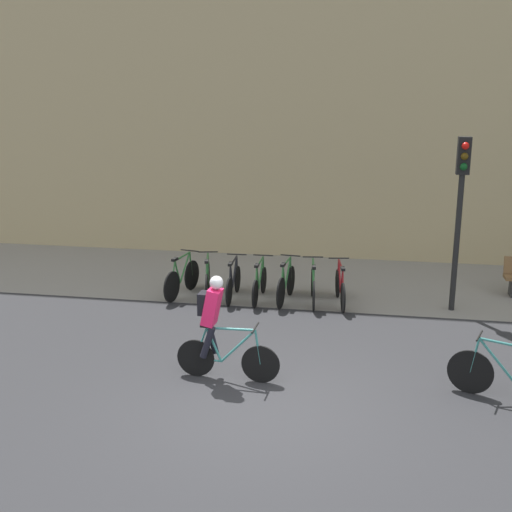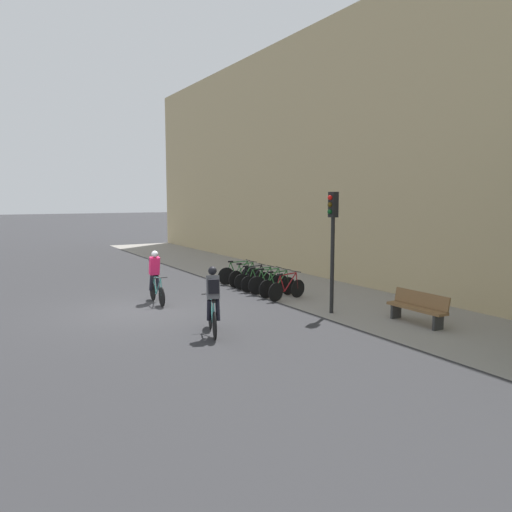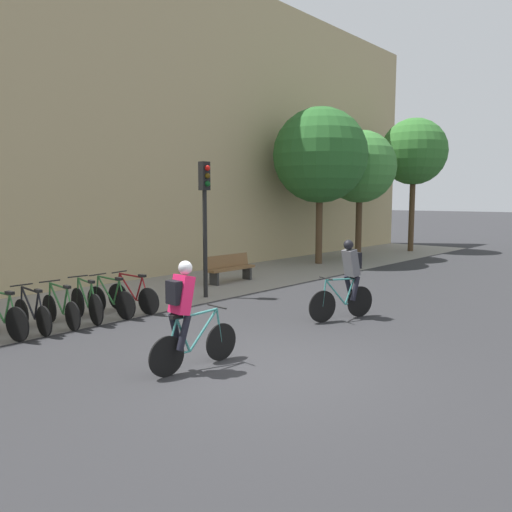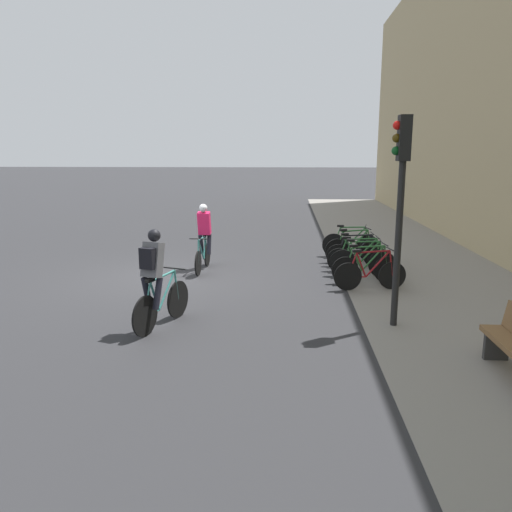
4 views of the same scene
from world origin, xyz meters
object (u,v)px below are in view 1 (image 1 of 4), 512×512
parked_bike_4 (286,284)px  traffic_light_pole (461,193)px  parked_bike_2 (233,282)px  parked_bike_3 (260,284)px  cyclist_pink (216,324)px  parked_bike_5 (313,286)px  parked_bike_0 (182,278)px  parked_bike_6 (340,287)px  parked_bike_1 (208,280)px

parked_bike_4 → traffic_light_pole: traffic_light_pole is taller
parked_bike_2 → parked_bike_4: parked_bike_4 is taller
parked_bike_3 → traffic_light_pole: 4.72m
cyclist_pink → parked_bike_3: bearing=89.8°
parked_bike_5 → cyclist_pink: bearing=-106.5°
parked_bike_3 → parked_bike_5: 1.20m
parked_bike_0 → traffic_light_pole: (6.00, 0.04, 2.14)m
parked_bike_3 → parked_bike_5: bearing=0.1°
parked_bike_2 → parked_bike_4: (1.20, 0.00, 0.02)m
cyclist_pink → parked_bike_2: size_ratio=1.09×
cyclist_pink → traffic_light_pole: (4.21, 4.14, 1.61)m
parked_bike_6 → traffic_light_pole: (2.39, 0.04, 2.16)m
parked_bike_1 → parked_bike_4: parked_bike_4 is taller
parked_bike_3 → parked_bike_6: size_ratio=1.00×
cyclist_pink → parked_bike_0: bearing=113.6°
cyclist_pink → parked_bike_0: 4.51m
parked_bike_0 → parked_bike_1: 0.60m
parked_bike_5 → traffic_light_pole: bearing=0.8°
parked_bike_4 → parked_bike_6: bearing=-0.1°
parked_bike_1 → parked_bike_2: parked_bike_1 is taller
parked_bike_0 → cyclist_pink: bearing=-66.4°
cyclist_pink → parked_bike_2: (-0.59, 4.10, -0.56)m
parked_bike_3 → parked_bike_0: bearing=179.9°
parked_bike_1 → parked_bike_5: (2.41, -0.00, -0.01)m
parked_bike_3 → parked_bike_6: 1.80m
parked_bike_1 → parked_bike_5: 2.41m
cyclist_pink → parked_bike_1: cyclist_pink is taller
parked_bike_1 → parked_bike_6: (3.01, -0.00, -0.01)m
parked_bike_2 → traffic_light_pole: size_ratio=0.44×
parked_bike_2 → parked_bike_6: (2.41, 0.00, 0.01)m
parked_bike_4 → parked_bike_5: parked_bike_4 is taller
parked_bike_0 → parked_bike_3: size_ratio=1.00×
parked_bike_6 → parked_bike_4: bearing=179.9°
traffic_light_pole → parked_bike_2: bearing=-179.5°
parked_bike_2 → parked_bike_6: 2.41m
parked_bike_0 → parked_bike_4: 2.41m
traffic_light_pole → cyclist_pink: bearing=-135.5°
traffic_light_pole → parked_bike_0: bearing=-179.6°
parked_bike_3 → parked_bike_2: bearing=179.9°
cyclist_pink → parked_bike_1: (-1.19, 4.10, -0.54)m
cyclist_pink → parked_bike_0: (-1.79, 4.10, -0.53)m
traffic_light_pole → parked_bike_6: bearing=-179.0°
parked_bike_3 → traffic_light_pole: traffic_light_pole is taller
cyclist_pink → traffic_light_pole: 6.12m
parked_bike_1 → cyclist_pink: bearing=-73.8°
parked_bike_6 → parked_bike_0: bearing=180.0°
parked_bike_5 → traffic_light_pole: (2.99, 0.04, 2.16)m
parked_bike_5 → parked_bike_0: bearing=180.0°
parked_bike_0 → parked_bike_1: (0.60, -0.00, -0.01)m
parked_bike_3 → parked_bike_5: (1.20, 0.00, 0.01)m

